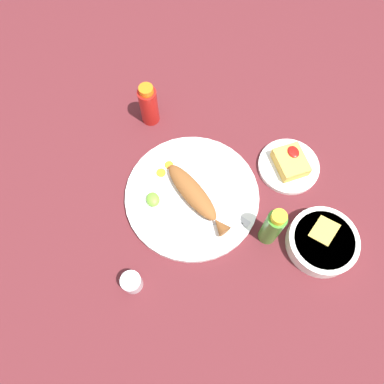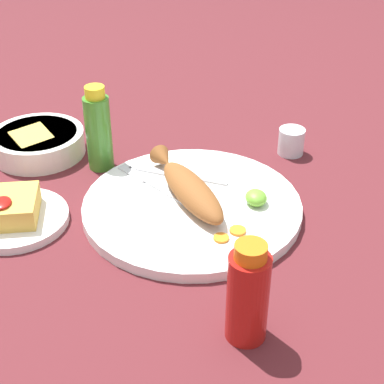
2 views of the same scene
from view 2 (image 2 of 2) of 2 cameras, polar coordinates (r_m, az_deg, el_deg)
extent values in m
plane|color=#561E23|center=(0.99, 0.00, -1.84)|extent=(4.00, 4.00, 0.00)
cylinder|color=white|center=(0.99, 0.00, -1.41)|extent=(0.37, 0.37, 0.02)
ellipsoid|color=brown|center=(0.97, 0.00, 0.04)|extent=(0.21, 0.12, 0.04)
cone|color=brown|center=(1.06, -2.76, 3.18)|extent=(0.05, 0.05, 0.04)
cube|color=silver|center=(1.00, -2.31, -0.14)|extent=(0.10, 0.08, 0.00)
cube|color=silver|center=(1.06, -5.67, 1.82)|extent=(0.07, 0.06, 0.00)
cube|color=silver|center=(1.04, 0.44, 1.35)|extent=(0.06, 0.11, 0.00)
cube|color=silver|center=(1.07, -4.24, 2.21)|extent=(0.05, 0.07, 0.00)
cylinder|color=orange|center=(0.90, 2.85, -4.48)|extent=(0.02, 0.02, 0.00)
cylinder|color=orange|center=(0.92, 4.45, -3.75)|extent=(0.03, 0.03, 0.00)
ellipsoid|color=#6BB233|center=(0.98, 6.23, -0.54)|extent=(0.04, 0.04, 0.02)
cylinder|color=#B21914|center=(0.74, 5.42, -10.18)|extent=(0.05, 0.05, 0.13)
cylinder|color=orange|center=(0.69, 5.73, -5.79)|extent=(0.04, 0.04, 0.02)
cylinder|color=#3D8428|center=(1.10, -9.04, 5.64)|extent=(0.05, 0.05, 0.14)
cylinder|color=yellow|center=(1.06, -9.42, 9.52)|extent=(0.04, 0.04, 0.02)
cylinder|color=silver|center=(1.17, 9.60, 4.86)|extent=(0.05, 0.05, 0.05)
cylinder|color=white|center=(1.17, 9.54, 4.25)|extent=(0.04, 0.04, 0.02)
cylinder|color=white|center=(1.00, -16.74, -2.54)|extent=(0.17, 0.17, 0.01)
cube|color=gold|center=(0.99, -16.96, -1.36)|extent=(0.10, 0.08, 0.04)
ellipsoid|color=#AD140F|center=(0.96, -17.99, -1.00)|extent=(0.04, 0.03, 0.01)
cylinder|color=white|center=(1.19, -14.68, 4.62)|extent=(0.18, 0.18, 0.05)
cylinder|color=olive|center=(1.18, -14.78, 5.25)|extent=(0.15, 0.15, 0.02)
cube|color=gold|center=(1.15, -15.01, 4.97)|extent=(0.10, 0.10, 0.02)
camera|label=1|loc=(1.26, 5.78, 51.07)|focal=35.00mm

